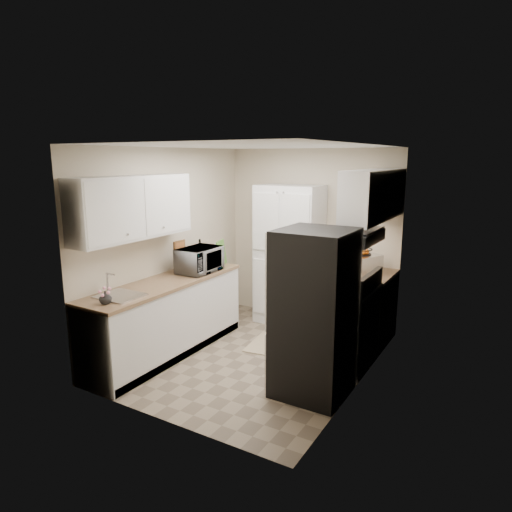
{
  "coord_description": "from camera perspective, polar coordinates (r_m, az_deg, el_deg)",
  "views": [
    {
      "loc": [
        2.64,
        -4.44,
        2.38
      ],
      "look_at": [
        -0.07,
        0.15,
        1.22
      ],
      "focal_mm": 32.0,
      "sensor_mm": 36.0,
      "label": 1
    }
  ],
  "objects": [
    {
      "name": "refrigerator",
      "position": [
        4.63,
        7.29,
        -7.13
      ],
      "size": [
        0.7,
        0.72,
        1.7
      ],
      "primitive_type": "cube",
      "color": "#B7B7BC",
      "rests_on": "ground"
    },
    {
      "name": "base_cabinet_left",
      "position": [
        5.74,
        -11.06,
        -7.72
      ],
      "size": [
        0.6,
        2.3,
        0.88
      ],
      "primitive_type": "cube",
      "color": "silver",
      "rests_on": "ground"
    },
    {
      "name": "kitchen_mat",
      "position": [
        6.1,
        2.52,
        -10.62
      ],
      "size": [
        0.69,
        0.98,
        0.01
      ],
      "primitive_type": "cube",
      "rotation": [
        0.0,
        0.0,
        0.13
      ],
      "color": "tan",
      "rests_on": "ground"
    },
    {
      "name": "pantry_cabinet",
      "position": [
        6.56,
        4.16,
        0.08
      ],
      "size": [
        0.9,
        0.55,
        2.0
      ],
      "primitive_type": "cube",
      "color": "silver",
      "rests_on": "ground"
    },
    {
      "name": "fruit_basket",
      "position": [
        5.99,
        13.07,
        0.75
      ],
      "size": [
        0.31,
        0.31,
        0.11
      ],
      "primitive_type": null,
      "rotation": [
        0.0,
        0.0,
        -0.18
      ],
      "color": "orange",
      "rests_on": "toaster_oven"
    },
    {
      "name": "ground",
      "position": [
        5.68,
        -0.2,
        -12.5
      ],
      "size": [
        3.2,
        3.2,
        0.0
      ],
      "primitive_type": "plane",
      "color": "#7A6B56",
      "rests_on": "ground"
    },
    {
      "name": "base_cabinet_right",
      "position": [
        6.17,
        13.56,
        -6.41
      ],
      "size": [
        0.6,
        0.8,
        0.88
      ],
      "primitive_type": "cube",
      "color": "silver",
      "rests_on": "ground"
    },
    {
      "name": "electric_range",
      "position": [
        5.44,
        10.9,
        -8.4
      ],
      "size": [
        0.71,
        0.78,
        1.13
      ],
      "color": "#B7B7BC",
      "rests_on": "ground"
    },
    {
      "name": "room_shell",
      "position": [
        5.21,
        -0.44,
        3.96
      ],
      "size": [
        2.64,
        3.24,
        2.52
      ],
      "color": "beige",
      "rests_on": "ground"
    },
    {
      "name": "cutting_board",
      "position": [
        6.32,
        -4.33,
        0.44
      ],
      "size": [
        0.1,
        0.27,
        0.34
      ],
      "primitive_type": "cube",
      "rotation": [
        0.0,
        0.0,
        0.28
      ],
      "color": "#4E8C32",
      "rests_on": "countertop_left"
    },
    {
      "name": "microwave",
      "position": [
        5.93,
        -7.08,
        -0.48
      ],
      "size": [
        0.4,
        0.59,
        0.32
      ],
      "primitive_type": "imported",
      "rotation": [
        0.0,
        0.0,
        1.59
      ],
      "color": "#B7B7BC",
      "rests_on": "countertop_left"
    },
    {
      "name": "flower_vase",
      "position": [
        4.88,
        -18.32,
        -4.94
      ],
      "size": [
        0.15,
        0.15,
        0.13
      ],
      "primitive_type": "imported",
      "rotation": [
        0.0,
        0.0,
        0.18
      ],
      "color": "white",
      "rests_on": "countertop_left"
    },
    {
      "name": "toaster_oven",
      "position": [
        6.0,
        13.2,
        -0.97
      ],
      "size": [
        0.46,
        0.51,
        0.24
      ],
      "primitive_type": "cube",
      "rotation": [
        0.0,
        0.0,
        -0.4
      ],
      "color": "silver",
      "rests_on": "countertop_right"
    },
    {
      "name": "wine_bottle",
      "position": [
        6.31,
        -7.01,
        0.34
      ],
      "size": [
        0.08,
        0.08,
        0.33
      ],
      "primitive_type": "cylinder",
      "color": "black",
      "rests_on": "countertop_left"
    },
    {
      "name": "countertop_right",
      "position": [
        6.04,
        13.77,
        -2.27
      ],
      "size": [
        0.63,
        0.83,
        0.04
      ],
      "primitive_type": "cube",
      "color": "#846647",
      "rests_on": "base_cabinet_right"
    },
    {
      "name": "countertop_left",
      "position": [
        5.6,
        -11.25,
        -3.29
      ],
      "size": [
        0.63,
        2.33,
        0.04
      ],
      "primitive_type": "cube",
      "color": "#846647",
      "rests_on": "base_cabinet_left"
    }
  ]
}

